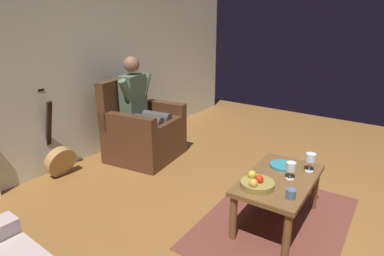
# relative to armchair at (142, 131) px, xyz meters

# --- Properties ---
(ground_plane) EXTENTS (7.08, 7.08, 0.00)m
(ground_plane) POSITION_rel_armchair_xyz_m (0.37, 2.38, -0.34)
(ground_plane) COLOR brown
(wall_back) EXTENTS (6.15, 0.06, 2.60)m
(wall_back) POSITION_rel_armchair_xyz_m (0.37, -0.60, 0.96)
(wall_back) COLOR silver
(wall_back) RESTS_ON ground
(rug) EXTENTS (1.66, 1.20, 0.01)m
(rug) POSITION_rel_armchair_xyz_m (0.38, 1.94, -0.34)
(rug) COLOR brown
(rug) RESTS_ON ground
(armchair) EXTENTS (0.93, 0.87, 1.01)m
(armchair) POSITION_rel_armchair_xyz_m (0.00, 0.00, 0.00)
(armchair) COLOR #4D2E1C
(armchair) RESTS_ON ground
(person_seated) EXTENTS (0.61, 0.65, 1.28)m
(person_seated) POSITION_rel_armchair_xyz_m (-0.00, 0.03, 0.33)
(person_seated) COLOR #52674D
(person_seated) RESTS_ON ground
(coffee_table) EXTENTS (0.94, 0.57, 0.44)m
(coffee_table) POSITION_rel_armchair_xyz_m (0.38, 1.94, 0.03)
(coffee_table) COLOR brown
(coffee_table) RESTS_ON ground
(guitar) EXTENTS (0.35, 0.33, 1.00)m
(guitar) POSITION_rel_armchair_xyz_m (0.93, -0.41, -0.13)
(guitar) COLOR #A87D48
(guitar) RESTS_ON ground
(wine_glass_near) EXTENTS (0.08, 0.08, 0.17)m
(wine_glass_near) POSITION_rel_armchair_xyz_m (0.11, 2.11, 0.22)
(wine_glass_near) COLOR silver
(wine_glass_near) RESTS_ON coffee_table
(wine_glass_far) EXTENTS (0.08, 0.08, 0.15)m
(wine_glass_far) POSITION_rel_armchair_xyz_m (0.35, 2.02, 0.20)
(wine_glass_far) COLOR silver
(wine_glass_far) RESTS_ON coffee_table
(fruit_bowl) EXTENTS (0.27, 0.27, 0.11)m
(fruit_bowl) POSITION_rel_armchair_xyz_m (0.64, 1.86, 0.13)
(fruit_bowl) COLOR olive
(fruit_bowl) RESTS_ON coffee_table
(decorative_dish) EXTENTS (0.23, 0.23, 0.02)m
(decorative_dish) POSITION_rel_armchair_xyz_m (0.16, 1.89, 0.11)
(decorative_dish) COLOR teal
(decorative_dish) RESTS_ON coffee_table
(candle_jar) EXTENTS (0.07, 0.07, 0.07)m
(candle_jar) POSITION_rel_armchair_xyz_m (0.65, 2.13, 0.13)
(candle_jar) COLOR slate
(candle_jar) RESTS_ON coffee_table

